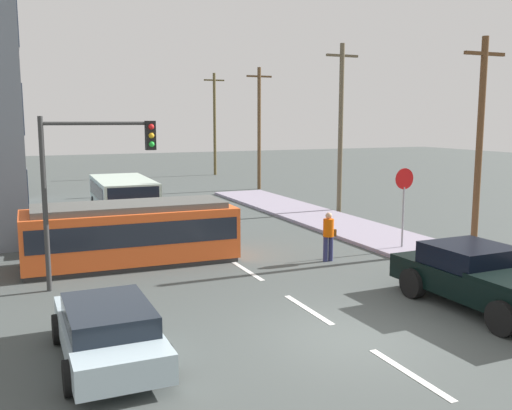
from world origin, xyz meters
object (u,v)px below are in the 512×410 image
pickup_truck_parked (484,278)px  utility_pole_mid (341,126)px  stop_sign (404,191)px  utility_pole_distant (215,122)px  traffic_light_mast (92,167)px  utility_pole_far (259,126)px  pedestrian_crossing (329,234)px  streetcar_tram (131,232)px  parked_sedan_mid (63,228)px  city_bus (123,196)px  utility_pole_near (480,141)px  parked_sedan_near (108,330)px

pickup_truck_parked → utility_pole_mid: size_ratio=0.59×
utility_pole_mid → stop_sign: bearing=-106.6°
stop_sign → utility_pole_distant: bearing=83.8°
traffic_light_mast → utility_pole_far: 23.53m
pedestrian_crossing → utility_pole_far: (5.96, 19.37, 3.34)m
stop_sign → utility_pole_far: bearing=82.0°
traffic_light_mast → streetcar_tram: bearing=57.1°
pickup_truck_parked → stop_sign: bearing=70.1°
parked_sedan_mid → city_bus: bearing=57.0°
utility_pole_far → streetcar_tram: bearing=-125.5°
streetcar_tram → pickup_truck_parked: 10.94m
pickup_truck_parked → utility_pole_near: bearing=47.5°
utility_pole_far → utility_pole_distant: 10.81m
city_bus → utility_pole_far: (10.72, 8.07, 3.18)m
streetcar_tram → city_bus: 9.00m
utility_pole_distant → traffic_light_mast: bearing=-115.3°
streetcar_tram → pickup_truck_parked: (7.23, -8.20, -0.25)m
utility_pole_near → utility_pole_mid: bearing=90.3°
parked_sedan_mid → stop_sign: stop_sign is taller
city_bus → utility_pole_distant: 22.25m
pickup_truck_parked → utility_pole_far: 25.87m
parked_sedan_mid → pedestrian_crossing: bearing=-38.6°
streetcar_tram → utility_pole_near: bearing=-14.0°
city_bus → pedestrian_crossing: city_bus is taller
pedestrian_crossing → utility_pole_distant: size_ratio=0.19×
streetcar_tram → parked_sedan_mid: size_ratio=1.63×
pickup_truck_parked → pedestrian_crossing: bearing=100.5°
city_bus → parked_sedan_mid: city_bus is taller
streetcar_tram → traffic_light_mast: traffic_light_mast is taller
parked_sedan_mid → traffic_light_mast: bearing=-86.6°
pickup_truck_parked → utility_pole_near: 7.75m
pedestrian_crossing → utility_pole_mid: utility_pole_mid is taller
city_bus → parked_sedan_mid: size_ratio=1.40×
parked_sedan_near → parked_sedan_mid: (0.14, 11.57, -0.00)m
pickup_truck_parked → stop_sign: size_ratio=1.75×
stop_sign → pickup_truck_parked: bearing=-109.9°
streetcar_tram → utility_pole_mid: 13.93m
parked_sedan_near → utility_pole_mid: (13.90, 13.92, 3.81)m
streetcar_tram → parked_sedan_mid: 4.38m
traffic_light_mast → utility_pole_near: utility_pole_near is taller
city_bus → parked_sedan_near: (-3.35, -16.51, -0.48)m
utility_pole_distant → utility_pole_near: bearing=-91.3°
city_bus → traffic_light_mast: traffic_light_mast is taller
pedestrian_crossing → pickup_truck_parked: pedestrian_crossing is taller
parked_sedan_mid → utility_pole_distant: utility_pole_distant is taller
utility_pole_near → stop_sign: bearing=160.8°
pickup_truck_parked → utility_pole_far: (4.89, 25.17, 3.48)m
pickup_truck_parked → utility_pole_distant: utility_pole_distant is taller
utility_pole_near → utility_pole_mid: utility_pole_mid is taller
streetcar_tram → parked_sedan_near: 7.87m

